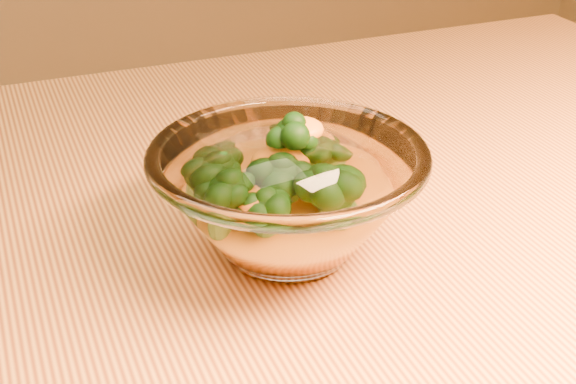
# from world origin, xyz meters

# --- Properties ---
(table) EXTENTS (1.20, 0.80, 0.75)m
(table) POSITION_xyz_m (0.00, 0.00, 0.65)
(table) COLOR #C9893C
(table) RESTS_ON ground
(glass_bowl) EXTENTS (0.19, 0.19, 0.08)m
(glass_bowl) POSITION_xyz_m (0.04, -0.02, 0.79)
(glass_bowl) COLOR white
(glass_bowl) RESTS_ON table
(cheese_sauce) EXTENTS (0.11, 0.11, 0.03)m
(cheese_sauce) POSITION_xyz_m (0.04, -0.02, 0.78)
(cheese_sauce) COLOR orange
(cheese_sauce) RESTS_ON glass_bowl
(broccoli_heap) EXTENTS (0.11, 0.11, 0.07)m
(broccoli_heap) POSITION_xyz_m (0.03, -0.01, 0.80)
(broccoli_heap) COLOR black
(broccoli_heap) RESTS_ON cheese_sauce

